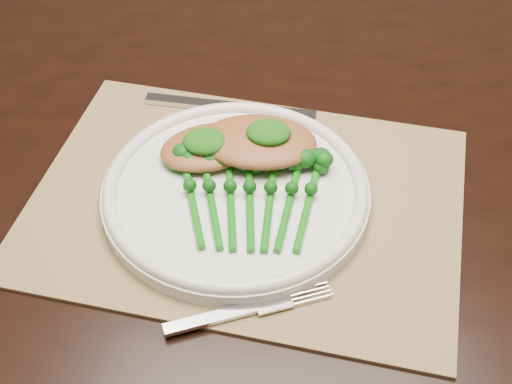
# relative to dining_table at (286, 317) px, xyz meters

# --- Properties ---
(dining_table) EXTENTS (1.66, 1.01, 0.75)m
(dining_table) POSITION_rel_dining_table_xyz_m (0.00, 0.00, 0.00)
(dining_table) COLOR black
(dining_table) RESTS_ON ground
(placemat) EXTENTS (0.53, 0.43, 0.00)m
(placemat) POSITION_rel_dining_table_xyz_m (-0.05, -0.10, 0.37)
(placemat) COLOR olive
(placemat) RESTS_ON dining_table
(dinner_plate) EXTENTS (0.30, 0.30, 0.03)m
(dinner_plate) POSITION_rel_dining_table_xyz_m (-0.06, -0.10, 0.39)
(dinner_plate) COLOR silver
(dinner_plate) RESTS_ON placemat
(knife) EXTENTS (0.22, 0.04, 0.01)m
(knife) POSITION_rel_dining_table_xyz_m (-0.11, 0.06, 0.38)
(knife) COLOR silver
(knife) RESTS_ON placemat
(fork) EXTENTS (0.17, 0.08, 0.01)m
(fork) POSITION_rel_dining_table_xyz_m (-0.03, -0.25, 0.38)
(fork) COLOR silver
(fork) RESTS_ON placemat
(chicken_fillet_left) EXTENTS (0.14, 0.12, 0.02)m
(chicken_fillet_left) POSITION_rel_dining_table_xyz_m (-0.10, -0.05, 0.41)
(chicken_fillet_left) COLOR #99582C
(chicken_fillet_left) RESTS_ON dinner_plate
(chicken_fillet_right) EXTENTS (0.14, 0.10, 0.03)m
(chicken_fillet_right) POSITION_rel_dining_table_xyz_m (-0.04, -0.05, 0.41)
(chicken_fillet_right) COLOR #99582C
(chicken_fillet_right) RESTS_ON dinner_plate
(pesto_dollop_left) EXTENTS (0.05, 0.04, 0.02)m
(pesto_dollop_left) POSITION_rel_dining_table_xyz_m (-0.10, -0.06, 0.42)
(pesto_dollop_left) COLOR #0E4409
(pesto_dollop_left) RESTS_ON chicken_fillet_left
(pesto_dollop_right) EXTENTS (0.05, 0.04, 0.02)m
(pesto_dollop_right) POSITION_rel_dining_table_xyz_m (-0.03, -0.05, 0.43)
(pesto_dollop_right) COLOR #0E4409
(pesto_dollop_right) RESTS_ON chicken_fillet_right
(broccolini_bundle) EXTENTS (0.15, 0.17, 0.04)m
(broccolini_bundle) POSITION_rel_dining_table_xyz_m (-0.05, -0.13, 0.40)
(broccolini_bundle) COLOR #11670D
(broccolini_bundle) RESTS_ON dinner_plate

